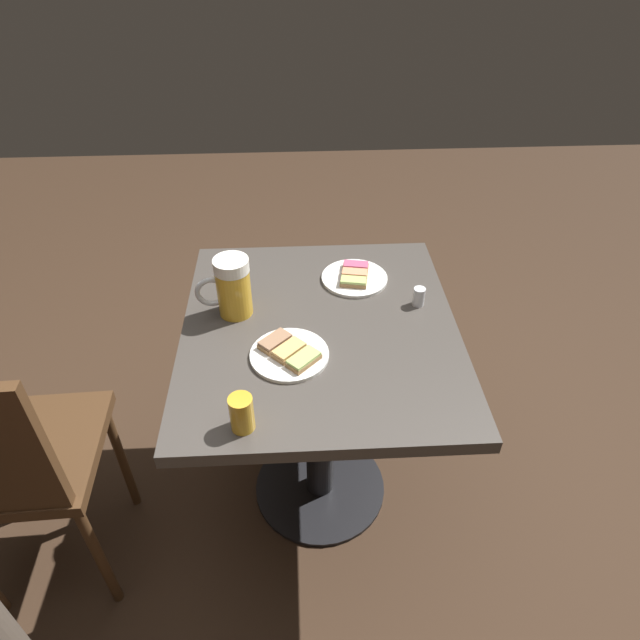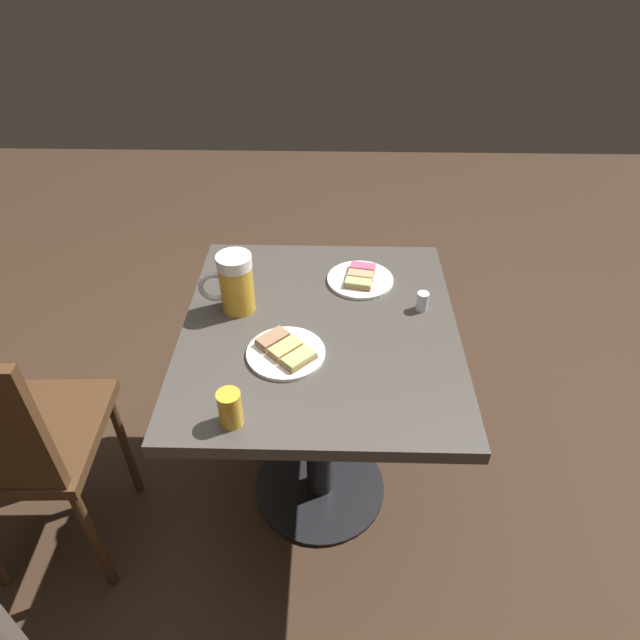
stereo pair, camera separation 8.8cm
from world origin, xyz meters
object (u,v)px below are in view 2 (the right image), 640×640
at_px(beer_glass_small, 230,408).
at_px(cafe_chair, 13,443).
at_px(plate_near, 360,279).
at_px(salt_shaker, 422,301).
at_px(beer_mug, 235,283).
at_px(plate_far, 286,351).

relative_size(beer_glass_small, cafe_chair, 0.10).
bearing_deg(plate_near, cafe_chair, -152.58).
distance_m(salt_shaker, cafe_chair, 1.12).
bearing_deg(beer_mug, cafe_chair, -149.47).
height_order(beer_mug, beer_glass_small, beer_mug).
bearing_deg(salt_shaker, beer_glass_small, -138.06).
bearing_deg(cafe_chair, plate_far, 8.95).
height_order(plate_far, beer_glass_small, beer_glass_small).
bearing_deg(beer_mug, plate_near, 22.08).
bearing_deg(beer_glass_small, cafe_chair, 171.96).
bearing_deg(beer_glass_small, plate_far, 65.19).
xyz_separation_m(plate_far, beer_glass_small, (-0.10, -0.22, 0.03)).
xyz_separation_m(plate_far, salt_shaker, (0.36, 0.19, 0.02)).
xyz_separation_m(plate_near, beer_glass_small, (-0.30, -0.54, 0.03)).
bearing_deg(salt_shaker, plate_near, 141.40).
xyz_separation_m(beer_mug, beer_glass_small, (0.04, -0.40, -0.04)).
relative_size(plate_far, beer_glass_small, 2.25).
xyz_separation_m(salt_shaker, cafe_chair, (-1.05, -0.33, -0.22)).
bearing_deg(plate_far, beer_mug, 128.32).
bearing_deg(plate_far, plate_near, 58.99).
height_order(plate_near, beer_mug, beer_mug).
relative_size(plate_near, cafe_chair, 0.22).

